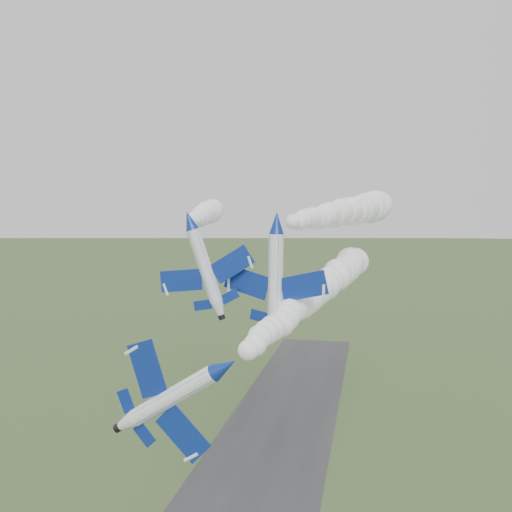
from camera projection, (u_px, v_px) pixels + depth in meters
The scene contains 6 objects.
jet_lead at pixel (224, 367), 43.92m from camera, with size 5.83×12.59×8.85m.
smoke_trail_jet_lead at pixel (319, 290), 77.47m from camera, with size 5.15×65.06×5.15m, color white, non-canonical shape.
jet_pair_left at pixel (189, 220), 63.97m from camera, with size 10.50×12.95×4.18m.
smoke_trail_jet_pair_left at pixel (207, 213), 100.43m from camera, with size 4.65×66.37×4.65m, color white, non-canonical shape.
jet_pair_right at pixel (276, 222), 63.31m from camera, with size 12.19×14.42×3.56m.
smoke_trail_jet_pair_right at pixel (346, 212), 93.38m from camera, with size 5.79×58.42×5.79m, color white, non-canonical shape.
Camera 1 is at (19.47, -44.75, 46.99)m, focal length 40.00 mm.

